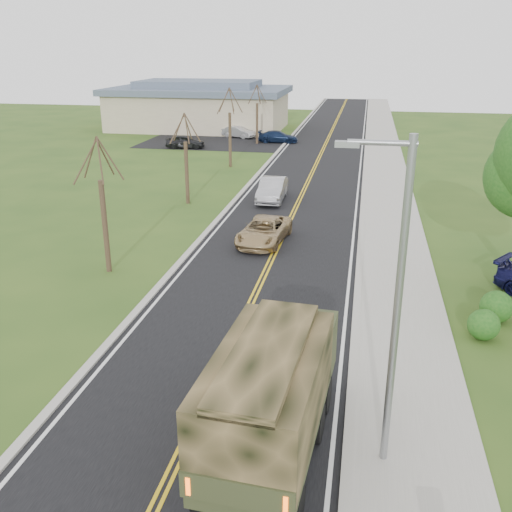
# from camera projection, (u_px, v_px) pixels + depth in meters

# --- Properties ---
(ground) EXTENTS (160.00, 160.00, 0.00)m
(ground) POSITION_uv_depth(u_px,v_px,m) (194.00, 424.00, 15.44)
(ground) COLOR #2B4918
(ground) RESTS_ON ground
(road) EXTENTS (8.00, 120.00, 0.01)m
(road) POSITION_uv_depth(u_px,v_px,m) (320.00, 157.00, 52.25)
(road) COLOR black
(road) RESTS_ON ground
(curb_right) EXTENTS (0.30, 120.00, 0.12)m
(curb_right) POSITION_uv_depth(u_px,v_px,m) (366.00, 158.00, 51.50)
(curb_right) COLOR #9E998E
(curb_right) RESTS_ON ground
(sidewalk_right) EXTENTS (3.20, 120.00, 0.10)m
(sidewalk_right) POSITION_uv_depth(u_px,v_px,m) (385.00, 158.00, 51.20)
(sidewalk_right) COLOR #9E998E
(sidewalk_right) RESTS_ON ground
(curb_left) EXTENTS (0.30, 120.00, 0.10)m
(curb_left) POSITION_uv_depth(u_px,v_px,m) (275.00, 155.00, 52.97)
(curb_left) COLOR #9E998E
(curb_left) RESTS_ON ground
(street_light) EXTENTS (1.65, 0.22, 8.00)m
(street_light) POSITION_uv_depth(u_px,v_px,m) (394.00, 297.00, 12.57)
(street_light) COLOR gray
(street_light) RESTS_ON ground
(bare_tree_a) EXTENTS (1.93, 2.26, 6.08)m
(bare_tree_a) POSITION_uv_depth(u_px,v_px,m) (104.00, 215.00, 24.96)
(bare_tree_a) COLOR #38281C
(bare_tree_a) RESTS_ON ground
(bare_tree_b) EXTENTS (1.83, 2.14, 5.73)m
(bare_tree_b) POSITION_uv_depth(u_px,v_px,m) (186.00, 165.00, 36.06)
(bare_tree_b) COLOR #38281C
(bare_tree_b) RESTS_ON ground
(bare_tree_c) EXTENTS (2.04, 2.39, 6.42)m
(bare_tree_c) POSITION_uv_depth(u_px,v_px,m) (230.00, 133.00, 47.00)
(bare_tree_c) COLOR #38281C
(bare_tree_c) RESTS_ON ground
(bare_tree_d) EXTENTS (1.88, 2.20, 5.91)m
(bare_tree_d) POSITION_uv_depth(u_px,v_px,m) (257.00, 119.00, 58.13)
(bare_tree_d) COLOR #38281C
(bare_tree_d) RESTS_ON ground
(commercial_building) EXTENTS (25.50, 21.50, 5.65)m
(commercial_building) POSITION_uv_depth(u_px,v_px,m) (199.00, 106.00, 68.84)
(commercial_building) COLOR tan
(commercial_building) RESTS_ON ground
(military_truck) EXTENTS (2.74, 6.78, 3.31)m
(military_truck) POSITION_uv_depth(u_px,v_px,m) (273.00, 388.00, 13.72)
(military_truck) COLOR black
(military_truck) RESTS_ON ground
(suv_champagne) EXTENTS (2.57, 4.76, 1.27)m
(suv_champagne) POSITION_uv_depth(u_px,v_px,m) (264.00, 231.00, 29.39)
(suv_champagne) COLOR tan
(suv_champagne) RESTS_ON ground
(sedan_silver) EXTENTS (1.63, 4.52, 1.48)m
(sedan_silver) POSITION_uv_depth(u_px,v_px,m) (272.00, 190.00, 37.30)
(sedan_silver) COLOR #A9A8AD
(sedan_silver) RESTS_ON ground
(lot_car_dark) EXTENTS (3.93, 1.84, 1.30)m
(lot_car_dark) POSITION_uv_depth(u_px,v_px,m) (185.00, 142.00, 56.24)
(lot_car_dark) COLOR black
(lot_car_dark) RESTS_ON ground
(lot_car_silver) EXTENTS (4.03, 2.74, 1.26)m
(lot_car_silver) POSITION_uv_depth(u_px,v_px,m) (239.00, 132.00, 62.65)
(lot_car_silver) COLOR #B5B5BA
(lot_car_silver) RESTS_ON ground
(lot_car_navy) EXTENTS (4.22, 1.85, 1.21)m
(lot_car_navy) POSITION_uv_depth(u_px,v_px,m) (278.00, 137.00, 59.55)
(lot_car_navy) COLOR #0F1B37
(lot_car_navy) RESTS_ON ground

